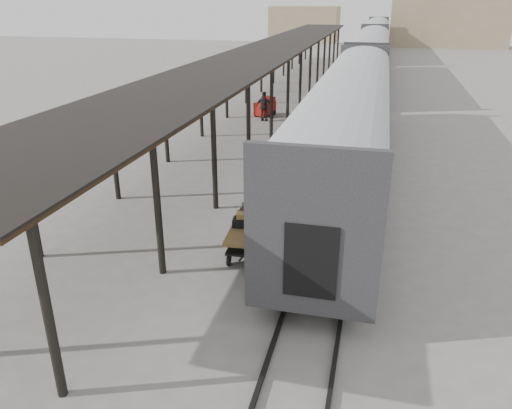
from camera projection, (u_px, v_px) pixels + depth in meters
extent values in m
plane|color=slate|center=(227.00, 247.00, 16.11)|extent=(160.00, 160.00, 0.00)
cube|color=silver|center=(350.00, 119.00, 21.58)|extent=(3.00, 24.00, 2.90)
cube|color=#28282B|center=(312.00, 237.00, 10.91)|extent=(3.04, 0.22, 3.50)
cube|color=black|center=(316.00, 96.00, 21.56)|extent=(0.04, 22.08, 0.65)
cube|color=black|center=(347.00, 156.00, 22.23)|extent=(2.55, 23.04, 0.50)
cube|color=silver|center=(370.00, 56.00, 44.89)|extent=(3.00, 24.00, 2.90)
cube|color=#28282B|center=(364.00, 74.00, 34.22)|extent=(3.04, 0.22, 3.50)
cube|color=black|center=(354.00, 45.00, 44.88)|extent=(0.04, 22.08, 0.65)
cube|color=black|center=(368.00, 75.00, 45.54)|extent=(2.55, 23.04, 0.50)
cube|color=silver|center=(376.00, 36.00, 68.20)|extent=(3.00, 24.00, 2.90)
cube|color=#28282B|center=(374.00, 43.00, 57.53)|extent=(3.04, 0.22, 3.50)
cube|color=black|center=(366.00, 29.00, 68.19)|extent=(0.04, 22.08, 0.65)
cube|color=black|center=(375.00, 49.00, 68.85)|extent=(2.55, 23.04, 0.50)
cube|color=black|center=(285.00, 196.00, 14.40)|extent=(0.50, 1.70, 2.00)
imported|color=white|center=(285.00, 200.00, 14.46)|extent=(0.72, 0.89, 1.72)
cube|color=#A08045|center=(270.00, 220.00, 14.64)|extent=(0.57, 0.25, 0.42)
cube|color=#422B19|center=(276.00, 48.00, 36.84)|extent=(4.60, 64.00, 0.18)
cube|color=black|center=(276.00, 46.00, 36.79)|extent=(4.90, 64.30, 0.06)
cylinder|color=black|center=(249.00, 75.00, 38.06)|extent=(0.20, 0.20, 4.00)
cylinder|color=black|center=(308.00, 42.00, 65.85)|extent=(0.20, 0.20, 4.00)
cylinder|color=black|center=(47.00, 312.00, 9.36)|extent=(0.20, 0.20, 4.00)
cylinder|color=black|center=(303.00, 77.00, 37.15)|extent=(0.20, 0.20, 4.00)
cylinder|color=black|center=(339.00, 43.00, 64.95)|extent=(0.20, 0.20, 4.00)
cube|color=black|center=(360.00, 84.00, 46.02)|extent=(0.10, 150.00, 0.12)
cube|color=black|center=(376.00, 85.00, 45.70)|extent=(0.10, 150.00, 0.12)
cube|color=tan|center=(447.00, 20.00, 81.42)|extent=(18.00, 10.00, 8.00)
cube|color=tan|center=(305.00, 24.00, 90.68)|extent=(12.00, 8.00, 6.00)
cube|color=brown|center=(251.00, 229.00, 15.48)|extent=(1.42, 2.48, 0.12)
cube|color=black|center=(251.00, 239.00, 15.62)|extent=(1.31, 2.38, 0.06)
cylinder|color=black|center=(229.00, 259.00, 14.93)|extent=(0.11, 0.40, 0.40)
cylinder|color=black|center=(262.00, 262.00, 14.77)|extent=(0.11, 0.40, 0.40)
cylinder|color=black|center=(241.00, 232.00, 16.66)|extent=(0.11, 0.40, 0.40)
cylinder|color=black|center=(271.00, 234.00, 16.50)|extent=(0.11, 0.40, 0.40)
cube|color=#3D3D40|center=(247.00, 217.00, 15.91)|extent=(0.78, 0.58, 0.24)
cube|color=#A08045|center=(262.00, 216.00, 16.01)|extent=(0.54, 0.40, 0.19)
cube|color=black|center=(243.00, 222.00, 15.52)|extent=(0.68, 0.52, 0.25)
cube|color=#494A2C|center=(258.00, 224.00, 15.47)|extent=(0.55, 0.40, 0.20)
cube|color=#512D20|center=(249.00, 211.00, 15.86)|extent=(0.54, 0.39, 0.19)
cube|color=#A08045|center=(244.00, 215.00, 15.49)|extent=(0.52, 0.42, 0.18)
cube|color=#3D3D40|center=(249.00, 206.00, 15.71)|extent=(0.54, 0.45, 0.17)
cube|color=maroon|center=(265.00, 108.00, 33.73)|extent=(1.36, 1.64, 0.85)
cube|color=maroon|center=(268.00, 99.00, 33.79)|extent=(0.96, 0.85, 0.33)
cylinder|color=black|center=(256.00, 114.00, 33.71)|extent=(0.25, 0.36, 0.34)
cylinder|color=black|center=(265.00, 115.00, 33.28)|extent=(0.25, 0.36, 0.34)
cylinder|color=black|center=(265.00, 111.00, 34.46)|extent=(0.25, 0.36, 0.34)
cylinder|color=black|center=(274.00, 113.00, 34.02)|extent=(0.25, 0.36, 0.34)
imported|color=navy|center=(254.00, 210.00, 14.48)|extent=(0.45, 0.67, 1.79)
imported|color=black|center=(264.00, 106.00, 32.17)|extent=(1.15, 0.58, 1.89)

